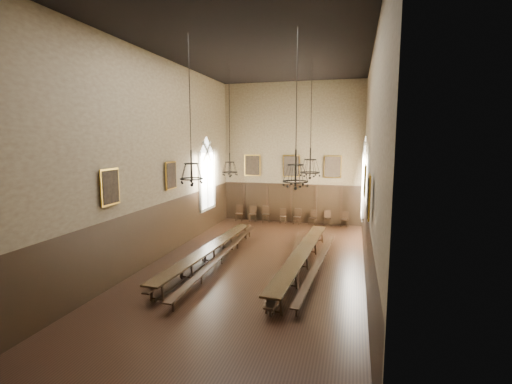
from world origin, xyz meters
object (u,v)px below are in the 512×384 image
at_px(bench_left_outer, 203,255).
at_px(chandelier_back_right, 310,166).
at_px(bench_right_inner, 290,262).
at_px(chair_6, 328,221).
at_px(chandelier_front_right, 296,172).
at_px(chair_2, 266,217).
at_px(table_left, 210,255).
at_px(bench_right_outer, 318,265).
at_px(chair_3, 283,219).
at_px(chair_5, 313,221).
at_px(chandelier_back_left, 230,164).
at_px(chair_0, 239,216).
at_px(table_right, 302,260).
at_px(chair_7, 345,222).
at_px(chair_1, 253,217).
at_px(chandelier_front_left, 191,169).
at_px(bench_left_inner, 222,257).
at_px(chair_4, 297,219).

relative_size(bench_left_outer, chandelier_back_right, 1.77).
xyz_separation_m(bench_right_inner, chandelier_back_right, (0.47, 2.37, 3.91)).
distance_m(bench_right_inner, chair_6, 8.51).
relative_size(bench_right_inner, chandelier_front_right, 1.82).
bearing_deg(chair_2, table_left, -106.67).
bearing_deg(chandelier_front_right, chandelier_back_right, 90.56).
xyz_separation_m(bench_right_outer, chandelier_back_right, (-0.70, 2.34, 3.92)).
relative_size(chair_3, chandelier_back_right, 0.17).
xyz_separation_m(chair_5, chandelier_back_left, (-3.40, -6.14, 3.93)).
bearing_deg(chair_0, chair_2, -2.09).
xyz_separation_m(chair_3, chair_6, (2.87, 0.05, 0.01)).
distance_m(table_right, chair_7, 8.50).
relative_size(bench_right_inner, chair_1, 9.34).
bearing_deg(chandelier_front_right, bench_right_outer, 73.96).
bearing_deg(chair_6, chair_0, 166.84).
height_order(bench_left_outer, chair_3, chair_3).
distance_m(bench_left_outer, bench_right_outer, 5.10).
relative_size(bench_right_inner, chandelier_back_right, 1.79).
distance_m(chandelier_front_left, chandelier_front_right, 3.78).
height_order(chair_0, chair_6, chair_0).
height_order(table_right, chair_7, chair_7).
relative_size(chair_2, chandelier_front_left, 0.20).
xyz_separation_m(chair_6, chandelier_front_left, (-4.19, -10.91, 4.00)).
distance_m(bench_left_outer, chair_2, 8.57).
distance_m(table_left, chair_3, 8.73).
relative_size(bench_left_inner, bench_right_inner, 1.07).
height_order(bench_right_inner, chair_3, chair_3).
bearing_deg(table_left, chandelier_front_left, -83.00).
bearing_deg(chandelier_front_right, bench_left_inner, 149.21).
relative_size(bench_right_inner, chair_0, 9.11).
xyz_separation_m(bench_right_inner, chair_2, (-3.08, 8.52, 0.04)).
distance_m(bench_right_outer, chair_1, 9.87).
distance_m(table_right, chair_4, 8.45).
bearing_deg(bench_right_inner, chair_5, 90.03).
relative_size(chair_3, chandelier_back_left, 0.17).
bearing_deg(chandelier_back_left, chair_1, 95.22).
relative_size(chair_3, chair_7, 0.98).
distance_m(chair_3, chandelier_front_right, 11.63).
height_order(chair_2, chair_3, chair_2).
relative_size(chair_2, chair_5, 1.10).
distance_m(chandelier_back_right, chandelier_front_right, 4.61).
distance_m(table_left, chair_5, 9.26).
relative_size(bench_right_outer, chair_4, 9.33).
bearing_deg(chandelier_front_left, table_left, 97.00).
bearing_deg(bench_right_outer, chandelier_front_left, -150.71).
height_order(bench_left_inner, chandelier_front_right, chandelier_front_right).
distance_m(chair_0, chair_5, 4.88).
bearing_deg(chair_5, bench_right_inner, -77.19).
xyz_separation_m(table_right, chair_2, (-3.55, 8.42, -0.06)).
xyz_separation_m(table_right, chair_3, (-2.39, 8.31, -0.10)).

